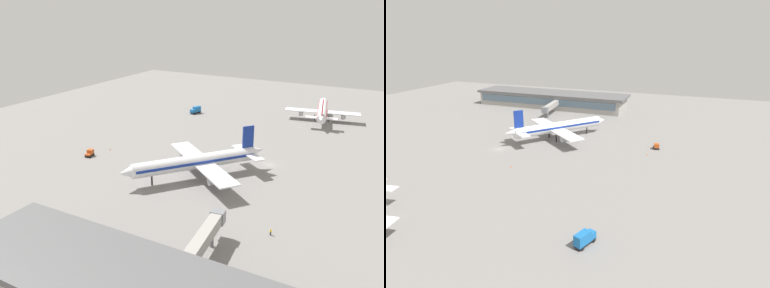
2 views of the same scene
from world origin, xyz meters
The scene contains 9 objects.
ground centered at (0.00, 0.00, 0.00)m, with size 288.00×288.00×0.00m, color gray.
airplane_at_gate centered at (3.18, 63.28, 4.52)m, with size 32.97×40.66×12.42m.
airplane_taxiing centered at (-16.34, -20.52, 5.26)m, with size 34.45×39.79×14.47m.
baggage_tug centered at (-57.80, -22.56, 1.16)m, with size 2.78×3.52×2.30m.
catering_truck centered at (-52.40, 45.45, 1.70)m, with size 3.66×5.91×3.30m.
ground_crew_worker centered at (13.86, -40.91, 0.85)m, with size 0.53×0.53×1.67m.
jet_bridge centered at (4.61, -57.27, 5.14)m, with size 5.66×23.22×6.74m.
safety_cone_near_gate centered at (-14.26, 13.90, 0.30)m, with size 0.44×0.44×0.60m, color #EA590C.
safety_cone_mid_apron centered at (-55.65, -14.36, 0.30)m, with size 0.44×0.44×0.60m, color #EA590C.
Camera 1 is at (37.15, -120.88, 51.24)m, focal length 37.85 mm.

